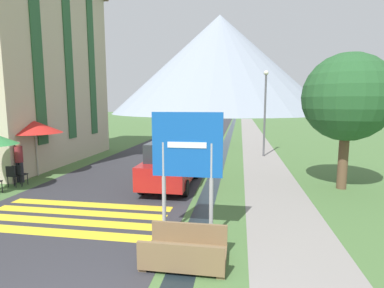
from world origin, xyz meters
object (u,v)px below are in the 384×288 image
at_px(streetlamp, 265,106).
at_px(tree_by_path, 347,98).
at_px(hotel_building, 25,54).
at_px(parked_car_near, 171,164).
at_px(cafe_chair_near_right, 19,173).
at_px(cafe_umbrella_middle_red, 35,127).
at_px(parked_car_far, 203,133).
at_px(person_standing_terrace, 19,159).
at_px(footbridge, 185,252).
at_px(cafe_chair_near_left, 13,174).
at_px(road_sign, 187,157).

distance_m(streetlamp, tree_by_path, 7.24).
height_order(streetlamp, tree_by_path, streetlamp).
relative_size(hotel_building, parked_car_near, 2.64).
xyz_separation_m(cafe_chair_near_right, cafe_umbrella_middle_red, (-0.42, 1.70, 1.71)).
height_order(parked_car_far, streetlamp, streetlamp).
height_order(person_standing_terrace, tree_by_path, tree_by_path).
relative_size(cafe_chair_near_right, streetlamp, 0.16).
bearing_deg(parked_car_far, tree_by_path, -59.65).
bearing_deg(footbridge, parked_car_far, 95.81).
bearing_deg(cafe_chair_near_left, parked_car_near, 31.36).
distance_m(footbridge, parked_car_near, 5.89).
height_order(footbridge, parked_car_near, parked_car_near).
relative_size(person_standing_terrace, streetlamp, 0.33).
xyz_separation_m(road_sign, person_standing_terrace, (-7.78, 3.91, -1.01)).
height_order(road_sign, parked_car_far, road_sign).
bearing_deg(footbridge, person_standing_terrace, 147.07).
bearing_deg(streetlamp, footbridge, -101.05).
bearing_deg(parked_car_near, tree_by_path, 6.06).
xyz_separation_m(cafe_chair_near_left, cafe_chair_near_right, (0.14, 0.15, 0.00)).
bearing_deg(cafe_umbrella_middle_red, tree_by_path, -0.08).
relative_size(footbridge, person_standing_terrace, 0.98).
height_order(hotel_building, person_standing_terrace, hotel_building).
relative_size(parked_car_near, cafe_chair_near_right, 4.89).
distance_m(person_standing_terrace, tree_by_path, 13.25).
relative_size(hotel_building, road_sign, 3.55).
height_order(cafe_chair_near_right, streetlamp, streetlamp).
relative_size(road_sign, cafe_umbrella_middle_red, 1.23).
relative_size(road_sign, footbridge, 1.82).
xyz_separation_m(hotel_building, cafe_umbrella_middle_red, (2.59, -3.10, -3.69)).
bearing_deg(parked_car_far, footbridge, -84.19).
bearing_deg(hotel_building, parked_car_near, -22.99).
xyz_separation_m(cafe_umbrella_middle_red, streetlamp, (10.57, 6.78, 0.87)).
bearing_deg(streetlamp, person_standing_terrace, -142.81).
xyz_separation_m(parked_car_near, cafe_chair_near_left, (-6.12, -1.13, -0.40)).
distance_m(cafe_chair_near_right, cafe_umbrella_middle_red, 2.45).
height_order(hotel_building, footbridge, hotel_building).
relative_size(footbridge, cafe_chair_near_left, 2.00).
distance_m(parked_car_far, cafe_chair_near_left, 14.75).
bearing_deg(cafe_chair_near_right, cafe_chair_near_left, -121.52).
bearing_deg(cafe_chair_near_right, cafe_umbrella_middle_red, 114.37).
bearing_deg(streetlamp, cafe_chair_near_right, -140.10).
distance_m(hotel_building, cafe_chair_near_right, 7.83).
bearing_deg(tree_by_path, footbridge, -128.40).
bearing_deg(streetlamp, tree_by_path, -70.20).
relative_size(parked_car_near, streetlamp, 0.80).
relative_size(footbridge, parked_car_far, 0.41).
bearing_deg(person_standing_terrace, tree_by_path, 5.19).
relative_size(road_sign, person_standing_terrace, 1.79).
height_order(road_sign, footbridge, road_sign).
relative_size(parked_car_near, tree_by_path, 0.81).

